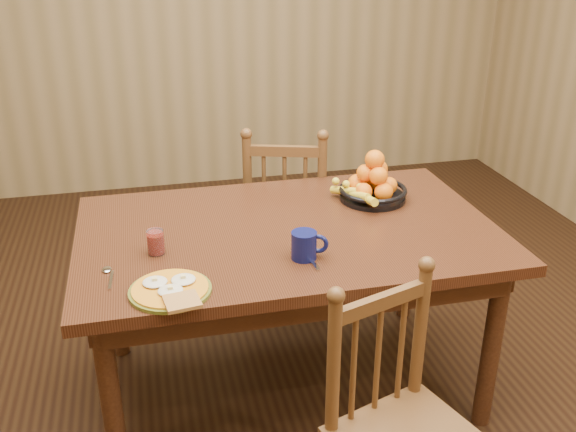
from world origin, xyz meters
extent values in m
cube|color=black|center=(0.00, 0.00, 0.00)|extent=(4.50, 5.00, 0.01)
cube|color=black|center=(0.00, 0.00, 0.73)|extent=(1.60, 1.00, 0.04)
cube|color=black|center=(0.00, 0.42, 0.65)|extent=(1.40, 0.04, 0.10)
cube|color=black|center=(0.00, -0.42, 0.65)|extent=(1.40, 0.04, 0.10)
cube|color=black|center=(0.72, 0.00, 0.65)|extent=(0.04, 0.84, 0.10)
cube|color=black|center=(-0.72, 0.00, 0.65)|extent=(0.04, 0.84, 0.10)
cylinder|color=black|center=(-0.70, -0.40, 0.35)|extent=(0.07, 0.07, 0.70)
cylinder|color=black|center=(0.70, -0.40, 0.35)|extent=(0.07, 0.07, 0.70)
cylinder|color=black|center=(-0.70, 0.40, 0.35)|extent=(0.07, 0.07, 0.70)
cylinder|color=black|center=(0.70, 0.40, 0.35)|extent=(0.07, 0.07, 0.70)
cube|color=#553419|center=(0.17, 0.74, 0.44)|extent=(0.53, 0.52, 0.04)
cylinder|color=#553419|center=(0.39, 0.85, 0.21)|extent=(0.04, 0.04, 0.42)
cylinder|color=#553419|center=(0.05, 0.95, 0.21)|extent=(0.04, 0.04, 0.42)
cylinder|color=#553419|center=(0.29, 0.53, 0.21)|extent=(0.04, 0.04, 0.42)
cylinder|color=#553419|center=(-0.05, 0.64, 0.21)|extent=(0.04, 0.04, 0.42)
cylinder|color=#553419|center=(0.28, 0.51, 0.69)|extent=(0.04, 0.04, 0.51)
cylinder|color=#553419|center=(-0.05, 0.62, 0.69)|extent=(0.04, 0.04, 0.51)
cylinder|color=#553419|center=(0.12, 0.56, 0.64)|extent=(0.02, 0.02, 0.39)
cube|color=#553419|center=(0.12, 0.56, 0.87)|extent=(0.34, 0.13, 0.05)
cylinder|color=#553419|center=(-0.04, -0.75, 0.66)|extent=(0.04, 0.04, 0.48)
cylinder|color=#553419|center=(0.27, -0.64, 0.66)|extent=(0.04, 0.04, 0.48)
cylinder|color=#553419|center=(0.12, -0.69, 0.61)|extent=(0.02, 0.02, 0.37)
cube|color=#553419|center=(0.12, -0.69, 0.82)|extent=(0.32, 0.13, 0.05)
cylinder|color=#59601E|center=(-0.47, -0.38, 0.76)|extent=(0.26, 0.26, 0.01)
cylinder|color=orange|center=(-0.47, -0.38, 0.76)|extent=(0.24, 0.24, 0.01)
ellipsoid|color=silver|center=(-0.52, -0.34, 0.77)|extent=(0.08, 0.08, 0.01)
cube|color=#F2E08C|center=(-0.52, -0.34, 0.79)|extent=(0.02, 0.02, 0.01)
ellipsoid|color=silver|center=(-0.43, -0.35, 0.77)|extent=(0.08, 0.08, 0.01)
cube|color=#F2E08C|center=(-0.43, -0.35, 0.79)|extent=(0.02, 0.02, 0.01)
ellipsoid|color=silver|center=(-0.47, -0.41, 0.77)|extent=(0.08, 0.08, 0.01)
cube|color=#F2E08C|center=(-0.47, -0.41, 0.79)|extent=(0.02, 0.02, 0.01)
cube|color=brown|center=(-0.44, -0.48, 0.78)|extent=(0.12, 0.11, 0.01)
cube|color=silver|center=(0.02, -0.28, 0.75)|extent=(0.02, 0.15, 0.00)
cube|color=silver|center=(0.03, -0.20, 0.75)|extent=(0.03, 0.05, 0.00)
cube|color=silver|center=(-0.66, -0.26, 0.75)|extent=(0.02, 0.12, 0.00)
ellipsoid|color=silver|center=(-0.68, -0.19, 0.76)|extent=(0.03, 0.04, 0.01)
cylinder|color=#0B1040|center=(0.00, -0.25, 0.80)|extent=(0.09, 0.09, 0.10)
torus|color=#0B1040|center=(0.05, -0.25, 0.80)|extent=(0.07, 0.04, 0.07)
cylinder|color=black|center=(0.00, -0.25, 0.85)|extent=(0.08, 0.08, 0.00)
cylinder|color=silver|center=(-0.50, -0.10, 0.80)|extent=(0.06, 0.06, 0.09)
cylinder|color=maroon|center=(-0.50, -0.10, 0.79)|extent=(0.05, 0.05, 0.07)
cylinder|color=black|center=(0.42, 0.19, 0.76)|extent=(0.28, 0.28, 0.02)
torus|color=black|center=(0.42, 0.19, 0.80)|extent=(0.29, 0.29, 0.02)
cylinder|color=black|center=(0.42, 0.19, 0.75)|extent=(0.10, 0.10, 0.01)
sphere|color=orange|center=(0.49, 0.19, 0.81)|extent=(0.07, 0.07, 0.07)
sphere|color=orange|center=(0.44, 0.26, 0.81)|extent=(0.08, 0.08, 0.08)
sphere|color=orange|center=(0.36, 0.23, 0.81)|extent=(0.08, 0.08, 0.08)
sphere|color=orange|center=(0.36, 0.15, 0.81)|extent=(0.07, 0.07, 0.07)
sphere|color=orange|center=(0.44, 0.13, 0.81)|extent=(0.08, 0.08, 0.08)
sphere|color=orange|center=(0.45, 0.22, 0.87)|extent=(0.08, 0.08, 0.08)
sphere|color=orange|center=(0.38, 0.20, 0.87)|extent=(0.07, 0.07, 0.07)
sphere|color=orange|center=(0.42, 0.15, 0.87)|extent=(0.08, 0.08, 0.08)
sphere|color=orange|center=(0.42, 0.19, 0.93)|extent=(0.08, 0.08, 0.08)
cylinder|color=yellow|center=(0.33, 0.15, 0.80)|extent=(0.10, 0.17, 0.07)
cylinder|color=yellow|center=(0.31, 0.20, 0.80)|extent=(0.14, 0.15, 0.07)
cylinder|color=yellow|center=(0.36, 0.10, 0.80)|extent=(0.06, 0.18, 0.07)
camera|label=1|loc=(-0.51, -2.18, 1.81)|focal=40.00mm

